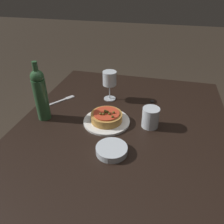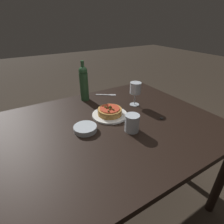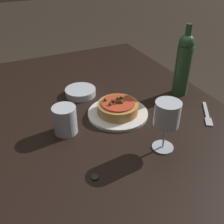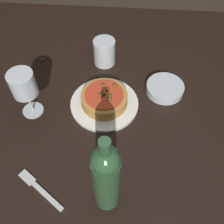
# 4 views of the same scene
# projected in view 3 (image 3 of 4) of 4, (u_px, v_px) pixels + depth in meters

# --- Properties ---
(ground_plane) EXTENTS (14.00, 14.00, 0.00)m
(ground_plane) POSITION_uv_depth(u_px,v_px,m) (97.00, 221.00, 1.51)
(ground_plane) COLOR #382D23
(dining_table) EXTENTS (1.42, 1.10, 0.76)m
(dining_table) POSITION_uv_depth(u_px,v_px,m) (92.00, 127.00, 1.14)
(dining_table) COLOR black
(dining_table) RESTS_ON ground_plane
(dinner_plate) EXTENTS (0.25, 0.25, 0.01)m
(dinner_plate) POSITION_uv_depth(u_px,v_px,m) (118.00, 113.00, 1.08)
(dinner_plate) COLOR white
(dinner_plate) RESTS_ON dining_table
(pizza) EXTENTS (0.17, 0.17, 0.06)m
(pizza) POSITION_uv_depth(u_px,v_px,m) (118.00, 107.00, 1.06)
(pizza) COLOR #BC843D
(pizza) RESTS_ON dinner_plate
(wine_glass) EXTENTS (0.08, 0.08, 0.18)m
(wine_glass) POSITION_uv_depth(u_px,v_px,m) (167.00, 116.00, 0.84)
(wine_glass) COLOR silver
(wine_glass) RESTS_ON dining_table
(wine_bottle) EXTENTS (0.07, 0.07, 0.32)m
(wine_bottle) POSITION_uv_depth(u_px,v_px,m) (183.00, 64.00, 1.15)
(wine_bottle) COLOR #2D5633
(wine_bottle) RESTS_ON dining_table
(water_cup) EXTENTS (0.09, 0.09, 0.11)m
(water_cup) POSITION_uv_depth(u_px,v_px,m) (65.00, 120.00, 0.96)
(water_cup) COLOR silver
(water_cup) RESTS_ON dining_table
(side_bowl) EXTENTS (0.14, 0.14, 0.03)m
(side_bowl) POSITION_uv_depth(u_px,v_px,m) (80.00, 92.00, 1.21)
(side_bowl) COLOR silver
(side_bowl) RESTS_ON dining_table
(fork) EXTENTS (0.16, 0.12, 0.00)m
(fork) POSITION_uv_depth(u_px,v_px,m) (207.00, 115.00, 1.07)
(fork) COLOR silver
(fork) RESTS_ON dining_table
(bottle_cap) EXTENTS (0.02, 0.02, 0.01)m
(bottle_cap) POSITION_uv_depth(u_px,v_px,m) (95.00, 177.00, 0.79)
(bottle_cap) COLOR black
(bottle_cap) RESTS_ON dining_table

